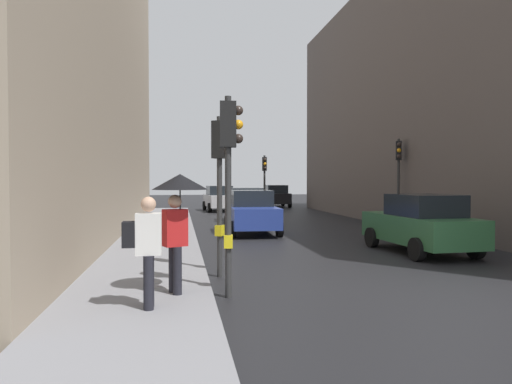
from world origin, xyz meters
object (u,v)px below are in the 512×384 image
at_px(car_white_compact, 247,205).
at_px(car_silver_hatchback, 220,198).
at_px(car_green_estate, 421,224).
at_px(car_dark_suv, 275,196).
at_px(pedestrian_with_umbrella, 178,200).
at_px(traffic_light_near_right, 220,166).
at_px(pedestrian_with_black_backpack, 146,245).
at_px(car_blue_van, 251,212).
at_px(traffic_light_mid_street, 399,167).
at_px(traffic_light_far_median, 265,174).
at_px(traffic_light_near_left, 229,159).

height_order(car_white_compact, car_silver_hatchback, same).
bearing_deg(car_silver_hatchback, car_green_estate, -77.60).
xyz_separation_m(car_dark_suv, car_silver_hatchback, (-4.87, -4.22, 0.00)).
distance_m(car_dark_suv, pedestrian_with_umbrella, 29.67).
relative_size(traffic_light_near_right, pedestrian_with_black_backpack, 2.04).
distance_m(car_blue_van, car_green_estate, 7.26).
bearing_deg(pedestrian_with_black_backpack, traffic_light_mid_street, 49.72).
xyz_separation_m(traffic_light_far_median, car_silver_hatchback, (-2.34, 4.75, -1.66)).
bearing_deg(traffic_light_mid_street, car_dark_suv, 96.12).
distance_m(traffic_light_mid_street, car_dark_suv, 17.89).
height_order(traffic_light_mid_street, car_blue_van, traffic_light_mid_street).
relative_size(traffic_light_far_median, car_dark_suv, 0.87).
height_order(car_white_compact, car_dark_suv, same).
relative_size(traffic_light_near_left, car_dark_suv, 0.88).
distance_m(car_dark_suv, car_green_estate, 24.08).
height_order(car_white_compact, car_blue_van, same).
height_order(traffic_light_mid_street, traffic_light_near_right, traffic_light_mid_street).
bearing_deg(car_blue_van, traffic_light_mid_street, 4.19).
bearing_deg(car_silver_hatchback, traffic_light_near_left, -94.41).
bearing_deg(car_green_estate, pedestrian_with_black_backpack, -144.34).
xyz_separation_m(car_green_estate, pedestrian_with_black_backpack, (-7.68, -5.51, 0.29)).
height_order(car_silver_hatchback, pedestrian_with_black_backpack, pedestrian_with_black_backpack).
bearing_deg(car_blue_van, traffic_light_near_right, -103.33).
height_order(traffic_light_near_right, car_white_compact, traffic_light_near_right).
distance_m(traffic_light_far_median, car_white_compact, 4.55).
height_order(traffic_light_mid_street, car_dark_suv, traffic_light_mid_street).
bearing_deg(traffic_light_far_median, pedestrian_with_umbrella, -104.65).
relative_size(car_dark_suv, pedestrian_with_black_backpack, 2.39).
distance_m(traffic_light_mid_street, pedestrian_with_black_backpack, 15.67).
distance_m(traffic_light_mid_street, traffic_light_near_right, 12.41).
height_order(car_blue_van, car_green_estate, same).
relative_size(traffic_light_near_right, traffic_light_near_left, 0.97).
bearing_deg(traffic_light_near_left, car_dark_suv, 76.69).
relative_size(car_white_compact, car_dark_suv, 1.01).
bearing_deg(traffic_light_far_median, car_green_estate, -82.37).
xyz_separation_m(traffic_light_mid_street, car_blue_van, (-6.64, -0.49, -1.88)).
bearing_deg(traffic_light_mid_street, traffic_light_far_median, 116.90).
xyz_separation_m(car_dark_suv, pedestrian_with_black_backpack, (-8.18, -29.58, 0.29)).
height_order(car_green_estate, pedestrian_with_umbrella, pedestrian_with_umbrella).
height_order(car_dark_suv, car_blue_van, same).
distance_m(car_green_estate, car_silver_hatchback, 20.32).
relative_size(traffic_light_mid_street, car_white_compact, 0.94).
distance_m(traffic_light_near_left, car_white_compact, 15.91).
xyz_separation_m(traffic_light_far_median, pedestrian_with_black_backpack, (-5.66, -20.61, -1.37)).
distance_m(car_dark_suv, car_blue_van, 18.78).
bearing_deg(car_blue_van, pedestrian_with_umbrella, -105.62).
xyz_separation_m(traffic_light_mid_street, pedestrian_with_black_backpack, (-10.08, -11.90, -1.59)).
bearing_deg(pedestrian_with_umbrella, traffic_light_mid_street, 48.86).
xyz_separation_m(traffic_light_near_left, car_white_compact, (2.56, 15.61, -1.70)).
xyz_separation_m(traffic_light_near_right, car_silver_hatchback, (1.87, 22.38, -1.62)).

